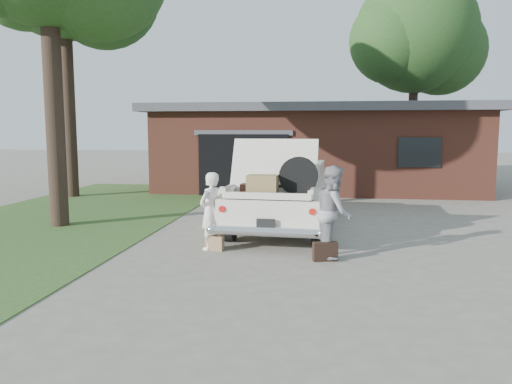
# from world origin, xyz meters

# --- Properties ---
(ground) EXTENTS (90.00, 90.00, 0.00)m
(ground) POSITION_xyz_m (0.00, 0.00, 0.00)
(ground) COLOR gray
(ground) RESTS_ON ground
(grass_strip) EXTENTS (6.00, 16.00, 0.02)m
(grass_strip) POSITION_xyz_m (-5.50, 3.00, 0.01)
(grass_strip) COLOR #2D4C1E
(grass_strip) RESTS_ON ground
(house) EXTENTS (12.80, 7.80, 3.30)m
(house) POSITION_xyz_m (0.98, 11.47, 1.67)
(house) COLOR brown
(house) RESTS_ON ground
(tree_right) EXTENTS (6.74, 5.86, 9.99)m
(tree_right) POSITION_xyz_m (5.70, 16.47, 6.76)
(tree_right) COLOR #38281E
(tree_right) RESTS_ON ground
(sedan) EXTENTS (2.38, 5.58, 2.17)m
(sedan) POSITION_xyz_m (0.42, 2.58, 0.81)
(sedan) COLOR silver
(sedan) RESTS_ON ground
(woman_left) EXTENTS (0.57, 0.66, 1.53)m
(woman_left) POSITION_xyz_m (-0.84, 0.12, 0.77)
(woman_left) COLOR white
(woman_left) RESTS_ON ground
(woman_right) EXTENTS (0.70, 0.87, 1.71)m
(woman_right) POSITION_xyz_m (1.56, -0.18, 0.86)
(woman_right) COLOR gray
(woman_right) RESTS_ON ground
(suitcase_left) EXTENTS (0.39, 0.21, 0.29)m
(suitcase_left) POSITION_xyz_m (-0.74, 0.01, 0.15)
(suitcase_left) COLOR #98764D
(suitcase_left) RESTS_ON ground
(suitcase_right) EXTENTS (0.47, 0.27, 0.35)m
(suitcase_right) POSITION_xyz_m (1.42, -0.48, 0.17)
(suitcase_right) COLOR black
(suitcase_right) RESTS_ON ground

